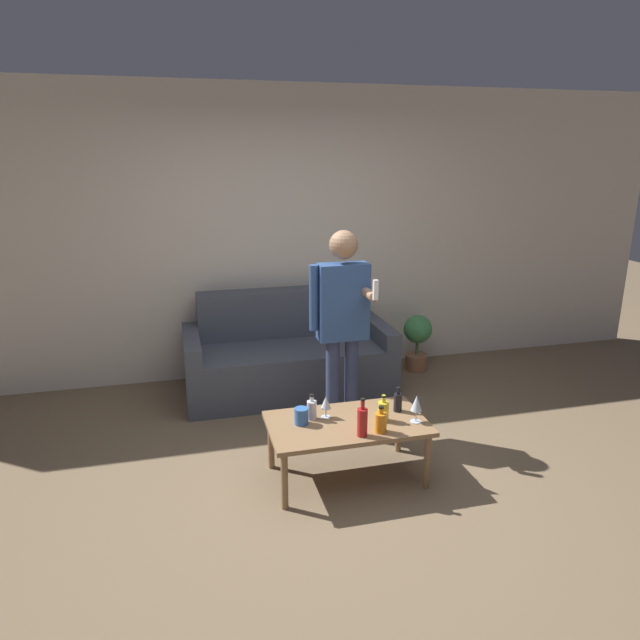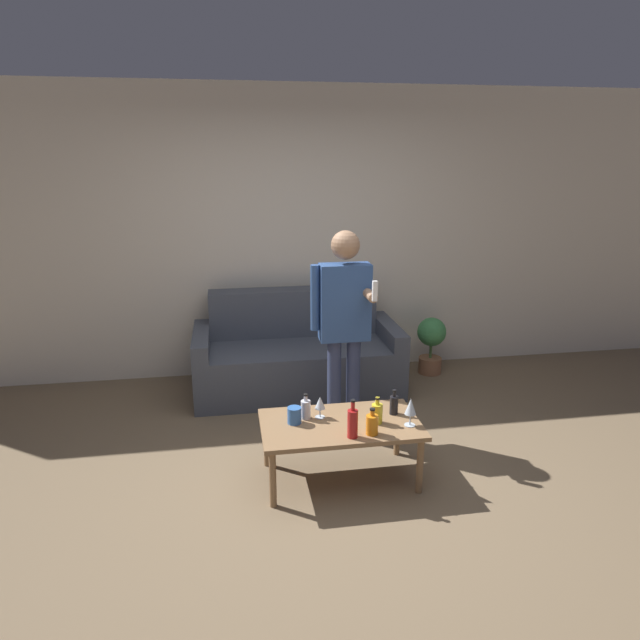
{
  "view_description": "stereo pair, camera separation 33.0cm",
  "coord_description": "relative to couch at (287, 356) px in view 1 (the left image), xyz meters",
  "views": [
    {
      "loc": [
        -0.94,
        -3.02,
        2.1
      ],
      "look_at": [
        0.03,
        0.76,
        0.95
      ],
      "focal_mm": 32.0,
      "sensor_mm": 36.0,
      "label": 1
    },
    {
      "loc": [
        -0.61,
        -3.09,
        2.1
      ],
      "look_at": [
        0.03,
        0.76,
        0.95
      ],
      "focal_mm": 32.0,
      "sensor_mm": 36.0,
      "label": 2
    }
  ],
  "objects": [
    {
      "name": "ground_plane",
      "position": [
        0.02,
        -1.79,
        -0.31
      ],
      "size": [
        16.0,
        16.0,
        0.0
      ],
      "primitive_type": "plane",
      "color": "#756047"
    },
    {
      "name": "wall_back",
      "position": [
        0.02,
        0.5,
        1.04
      ],
      "size": [
        8.0,
        0.06,
        2.7
      ],
      "color": "beige",
      "rests_on": "ground_plane"
    },
    {
      "name": "couch",
      "position": [
        0.0,
        0.0,
        0.0
      ],
      "size": [
        1.83,
        0.86,
        0.88
      ],
      "color": "#474C56",
      "rests_on": "ground_plane"
    },
    {
      "name": "coffee_table",
      "position": [
        0.09,
        -1.57,
        0.05
      ],
      "size": [
        1.04,
        0.59,
        0.41
      ],
      "color": "#8E6B47",
      "rests_on": "ground_plane"
    },
    {
      "name": "bottle_orange",
      "position": [
        0.12,
        -1.78,
        0.19
      ],
      "size": [
        0.07,
        0.07,
        0.25
      ],
      "color": "#B21E1E",
      "rests_on": "coffee_table"
    },
    {
      "name": "bottle_green",
      "position": [
        -0.13,
        -1.48,
        0.16
      ],
      "size": [
        0.06,
        0.06,
        0.17
      ],
      "color": "silver",
      "rests_on": "coffee_table"
    },
    {
      "name": "bottle_dark",
      "position": [
        0.25,
        -1.76,
        0.16
      ],
      "size": [
        0.08,
        0.08,
        0.17
      ],
      "color": "orange",
      "rests_on": "coffee_table"
    },
    {
      "name": "bottle_yellow",
      "position": [
        0.32,
        -1.62,
        0.17
      ],
      "size": [
        0.07,
        0.07,
        0.18
      ],
      "color": "yellow",
      "rests_on": "coffee_table"
    },
    {
      "name": "bottle_red",
      "position": [
        0.47,
        -1.51,
        0.16
      ],
      "size": [
        0.06,
        0.06,
        0.17
      ],
      "color": "black",
      "rests_on": "coffee_table"
    },
    {
      "name": "wine_glass_near",
      "position": [
        0.52,
        -1.69,
        0.22
      ],
      "size": [
        0.07,
        0.07,
        0.19
      ],
      "color": "silver",
      "rests_on": "coffee_table"
    },
    {
      "name": "wine_glass_far",
      "position": [
        -0.03,
        -1.48,
        0.2
      ],
      "size": [
        0.07,
        0.07,
        0.15
      ],
      "color": "silver",
      "rests_on": "coffee_table"
    },
    {
      "name": "cup_on_table",
      "position": [
        -0.21,
        -1.53,
        0.15
      ],
      "size": [
        0.09,
        0.09,
        0.11
      ],
      "color": "#3366B2",
      "rests_on": "coffee_table"
    },
    {
      "name": "person_standing_front",
      "position": [
        0.24,
        -0.92,
        0.62
      ],
      "size": [
        0.44,
        0.4,
        1.57
      ],
      "color": "navy",
      "rests_on": "ground_plane"
    },
    {
      "name": "potted_plant",
      "position": [
        1.34,
        0.16,
        0.02
      ],
      "size": [
        0.28,
        0.28,
        0.56
      ],
      "color": "#936042",
      "rests_on": "ground_plane"
    }
  ]
}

